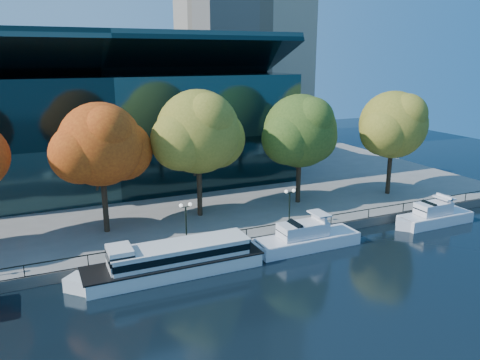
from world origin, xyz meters
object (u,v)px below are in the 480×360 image
tour_boat (170,259)px  tree_5 (394,126)px  cruiser_near (303,238)px  tree_2 (102,146)px  tree_3 (200,133)px  lamp_1 (186,214)px  lamp_2 (290,199)px  cruiser_far (433,216)px  tree_4 (302,132)px

tour_boat → tree_5: (32.13, 9.03, 8.46)m
cruiser_near → tree_5: tree_5 is taller
tour_boat → tree_2: (-3.56, 10.08, 8.49)m
tree_3 → tour_boat: bearing=-122.1°
tree_5 → cruiser_near: bearing=-154.4°
tree_5 → lamp_1: tree_5 is taller
tree_3 → lamp_2: bearing=-44.7°
tour_boat → tree_3: bearing=57.9°
cruiser_far → tree_3: tree_3 is taller
cruiser_far → tree_3: bearing=154.9°
tree_2 → lamp_1: (6.30, -6.30, -5.88)m
cruiser_near → tree_4: tree_4 is taller
tree_5 → lamp_1: 30.42m
tree_3 → lamp_2: 11.94m
cruiser_far → tree_3: size_ratio=0.71×
lamp_2 → tree_5: bearing=16.2°
lamp_1 → lamp_2: bearing=0.0°
tour_boat → tree_2: size_ratio=1.29×
tree_3 → tree_4: size_ratio=1.07×
tree_3 → lamp_1: bearing=-119.9°
tree_3 → tree_5: size_ratio=1.06×
tour_boat → cruiser_near: bearing=0.5°
tour_boat → lamp_1: 5.35m
tour_boat → tree_4: 23.67m
tree_3 → lamp_2: (7.20, -7.13, -6.32)m
lamp_1 → tree_3: bearing=60.1°
tour_boat → tree_4: (19.47, 10.63, 8.25)m
tree_4 → tree_2: bearing=-178.6°
cruiser_near → tree_4: (5.95, 10.52, 8.55)m
cruiser_near → lamp_2: lamp_2 is taller
tour_boat → lamp_1: size_ratio=4.21×
tour_boat → tree_4: tree_4 is taller
tree_2 → tree_5: tree_5 is taller
tree_5 → tree_3: bearing=175.7°
cruiser_near → tree_5: (18.60, 8.92, 8.76)m
cruiser_far → tree_2: size_ratio=0.76×
cruiser_far → lamp_1: 28.07m
tree_2 → lamp_1: bearing=-45.0°
cruiser_far → tree_5: 12.79m
tree_3 → tree_4: bearing=-1.3°
tree_3 → tree_5: tree_3 is taller
tree_4 → tree_5: (12.65, -1.60, 0.21)m
tour_boat → lamp_1: bearing=54.0°
tour_boat → cruiser_near: (13.53, 0.11, -0.30)m
cruiser_far → tree_5: (1.73, 9.13, 8.79)m
tree_2 → lamp_2: 19.60m
tree_4 → tree_5: size_ratio=0.99×
cruiser_far → tree_5: tree_5 is taller
cruiser_near → tree_4: size_ratio=0.90×
tour_boat → lamp_2: size_ratio=4.21×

